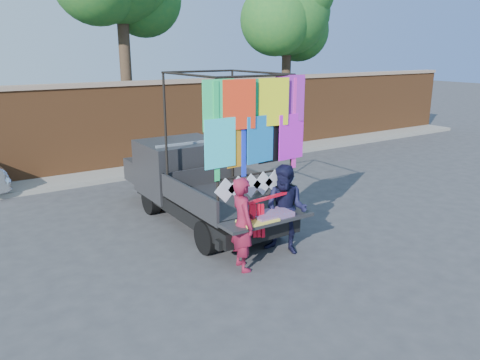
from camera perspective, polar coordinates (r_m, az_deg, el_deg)
ground at (r=8.57m, az=0.22°, el=-8.61°), size 90.00×90.00×0.00m
brick_wall at (r=14.35m, az=-15.47°, el=6.30°), size 30.00×0.45×2.61m
curb at (r=13.96m, az=-14.19°, el=0.82°), size 30.00×1.20×0.12m
tree_right at (r=18.86m, az=6.04°, el=19.33°), size 4.20×3.30×6.62m
pickup_truck at (r=10.17m, az=-5.93°, el=0.00°), size 1.98×4.96×3.13m
woman at (r=7.63m, az=0.33°, el=-5.38°), size 0.47×0.63×1.57m
man at (r=8.26m, az=5.60°, el=-3.63°), size 0.94×0.99×1.60m
streamer_bundle at (r=7.82m, az=2.48°, el=-3.84°), size 1.01×0.18×0.69m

